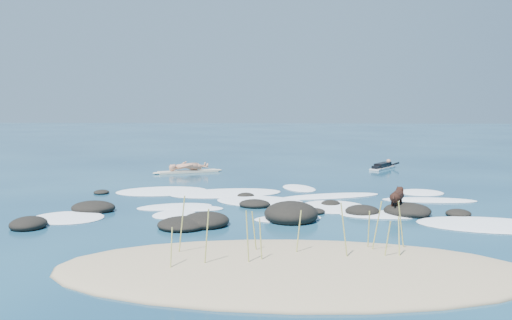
{
  "coord_description": "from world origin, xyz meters",
  "views": [
    {
      "loc": [
        -0.13,
        -18.51,
        3.06
      ],
      "look_at": [
        -1.31,
        4.0,
        0.9
      ],
      "focal_mm": 40.0,
      "sensor_mm": 36.0,
      "label": 1
    }
  ],
  "objects": [
    {
      "name": "sand_dune",
      "position": [
        0.0,
        -8.2,
        0.0
      ],
      "size": [
        9.0,
        4.4,
        0.6
      ],
      "primitive_type": "ellipsoid",
      "color": "#9E8966",
      "rests_on": "ground"
    },
    {
      "name": "dune_grass",
      "position": [
        0.13,
        -8.02,
        0.63
      ],
      "size": [
        4.48,
        1.84,
        1.24
      ],
      "color": "tan",
      "rests_on": "ground"
    },
    {
      "name": "breaking_foam",
      "position": [
        -0.22,
        -0.84,
        0.01
      ],
      "size": [
        14.44,
        8.75,
        0.12
      ],
      "color": "white",
      "rests_on": "ground"
    },
    {
      "name": "standing_surfer_rig",
      "position": [
        -4.58,
        7.14,
        0.74
      ],
      "size": [
        3.07,
        1.78,
        1.88
      ],
      "rotation": [
        0.0,
        0.0,
        0.47
      ],
      "color": "beige",
      "rests_on": "ground"
    },
    {
      "name": "paddling_surfer_rig",
      "position": [
        4.58,
        9.19,
        0.14
      ],
      "size": [
        1.65,
        2.22,
        0.41
      ],
      "rotation": [
        0.0,
        0.0,
        1.03
      ],
      "color": "silver",
      "rests_on": "ground"
    },
    {
      "name": "reef_rocks",
      "position": [
        -1.0,
        -3.21,
        0.11
      ],
      "size": [
        12.18,
        6.62,
        0.65
      ],
      "color": "black",
      "rests_on": "ground"
    },
    {
      "name": "dog",
      "position": [
        3.02,
        -2.41,
        0.51
      ],
      "size": [
        0.59,
        1.15,
        0.76
      ],
      "rotation": [
        0.0,
        0.0,
        1.2
      ],
      "color": "black",
      "rests_on": "ground"
    },
    {
      "name": "ground",
      "position": [
        0.0,
        0.0,
        0.0
      ],
      "size": [
        160.0,
        160.0,
        0.0
      ],
      "primitive_type": "plane",
      "color": "#0A2642",
      "rests_on": "ground"
    }
  ]
}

